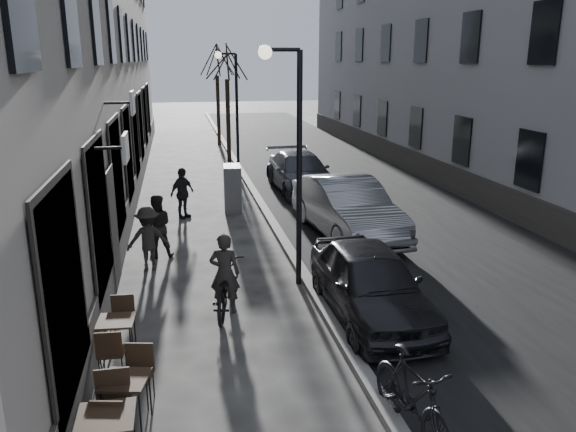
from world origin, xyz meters
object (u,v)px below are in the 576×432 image
object	(u,v)px
utility_cabinet	(232,188)
streetlamp_far	(233,100)
pedestrian_near	(157,226)
tree_far	(217,61)
car_near	(370,282)
bicycle	(225,288)
moped	(413,397)
pedestrian_mid	(148,238)
streetlamp_near	(291,142)
bistro_set_b	(126,397)
tree_near	(227,62)
car_mid	(347,208)
car_far	(300,172)
bistro_set_c	(117,335)
pedestrian_far	(182,193)

from	to	relation	value
utility_cabinet	streetlamp_far	bearing A→B (deg)	87.11
pedestrian_near	tree_far	bearing A→B (deg)	-102.11
pedestrian_near	car_near	distance (m)	5.91
bicycle	moped	xyz separation A→B (m)	(2.07, -4.25, 0.08)
tree_far	pedestrian_mid	size ratio (longest dim) A/B	3.71
moped	streetlamp_near	bearing A→B (deg)	87.17
bistro_set_b	tree_near	bearing A→B (deg)	93.10
moped	bicycle	bearing A→B (deg)	107.57
tree_near	bistro_set_b	world-z (taller)	tree_near
bicycle	car_mid	distance (m)	5.74
car_near	car_far	distance (m)	10.79
bistro_set_c	utility_cabinet	world-z (taller)	utility_cabinet
moped	utility_cabinet	bearing A→B (deg)	87.17
tree_near	bistro_set_c	bearing A→B (deg)	-101.33
bicycle	car_far	bearing A→B (deg)	-97.38
pedestrian_mid	streetlamp_near	bearing A→B (deg)	149.10
bistro_set_b	car_mid	distance (m)	9.35
streetlamp_near	pedestrian_far	size ratio (longest dim) A/B	3.20
streetlamp_far	car_far	world-z (taller)	streetlamp_far
streetlamp_near	bistro_set_c	xyz separation A→B (m)	(-3.46, -2.61, -2.72)
utility_cabinet	pedestrian_far	world-z (taller)	pedestrian_far
tree_near	tree_far	xyz separation A→B (m)	(0.00, 6.00, 0.00)
tree_near	pedestrian_near	bearing A→B (deg)	-103.37
streetlamp_near	moped	bearing A→B (deg)	-84.46
streetlamp_near	car_mid	world-z (taller)	streetlamp_near
bistro_set_b	pedestrian_near	size ratio (longest dim) A/B	0.94
moped	tree_near	bearing A→B (deg)	82.89
tree_far	car_mid	size ratio (longest dim) A/B	1.15
pedestrian_far	car_mid	world-z (taller)	car_mid
bistro_set_b	car_far	size ratio (longest dim) A/B	0.31
car_near	car_far	size ratio (longest dim) A/B	0.85
pedestrian_mid	tree_near	bearing A→B (deg)	-107.64
car_far	car_near	bearing A→B (deg)	-97.35
pedestrian_far	car_far	xyz separation A→B (m)	(4.42, 2.98, -0.09)
utility_cabinet	bicycle	size ratio (longest dim) A/B	0.79
utility_cabinet	car_far	xyz separation A→B (m)	(2.80, 2.42, -0.05)
streetlamp_far	car_far	xyz separation A→B (m)	(2.17, -3.12, -2.46)
utility_cabinet	bicycle	world-z (taller)	utility_cabinet
bistro_set_b	pedestrian_far	distance (m)	10.41
streetlamp_far	bistro_set_b	xyz separation A→B (m)	(-3.17, -16.45, -2.71)
pedestrian_far	streetlamp_near	bearing A→B (deg)	-112.22
bistro_set_c	streetlamp_far	bearing A→B (deg)	80.64
bicycle	pedestrian_mid	world-z (taller)	pedestrian_mid
tree_far	bicycle	world-z (taller)	tree_far
bistro_set_c	bicycle	world-z (taller)	bicycle
tree_far	pedestrian_near	world-z (taller)	tree_far
tree_near	bistro_set_b	bearing A→B (deg)	-99.46
bistro_set_c	pedestrian_near	xyz separation A→B (m)	(0.53, 5.00, 0.36)
pedestrian_near	car_near	bearing A→B (deg)	130.96
pedestrian_near	pedestrian_far	xyz separation A→B (m)	(0.68, 3.52, -0.01)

